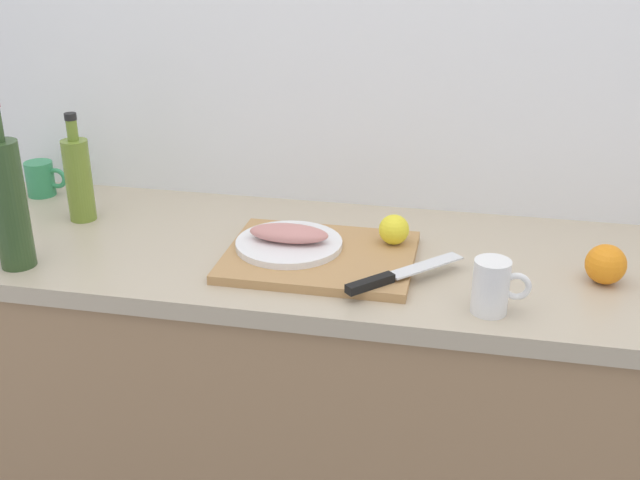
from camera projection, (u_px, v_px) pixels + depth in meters
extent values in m
cube|color=white|center=(387.00, 68.00, 1.87)|extent=(3.20, 0.05, 2.50)
cube|color=#9E7A56|center=(359.00, 426.00, 1.92)|extent=(2.00, 0.58, 0.86)
cube|color=#B7A88E|center=(364.00, 262.00, 1.73)|extent=(2.00, 0.60, 0.04)
cube|color=tan|center=(320.00, 257.00, 1.69)|extent=(0.41, 0.32, 0.02)
cylinder|color=white|center=(289.00, 244.00, 1.71)|extent=(0.24, 0.24, 0.01)
ellipsoid|color=tan|center=(289.00, 233.00, 1.70)|extent=(0.18, 0.08, 0.04)
cube|color=silver|center=(426.00, 266.00, 1.60)|extent=(0.15, 0.15, 0.00)
cube|color=black|center=(370.00, 283.00, 1.53)|extent=(0.09, 0.09, 0.02)
sphere|color=yellow|center=(394.00, 229.00, 1.72)|extent=(0.07, 0.07, 0.07)
cylinder|color=olive|center=(79.00, 181.00, 1.87)|extent=(0.06, 0.06, 0.20)
cylinder|color=olive|center=(72.00, 130.00, 1.82)|extent=(0.03, 0.03, 0.05)
cylinder|color=black|center=(70.00, 116.00, 1.81)|extent=(0.03, 0.03, 0.02)
cylinder|color=#2D4723|center=(9.00, 205.00, 1.62)|extent=(0.07, 0.07, 0.28)
cylinder|color=#338C59|center=(40.00, 179.00, 2.05)|extent=(0.07, 0.07, 0.09)
torus|color=#338C59|center=(57.00, 178.00, 2.04)|extent=(0.06, 0.01, 0.06)
cylinder|color=white|center=(491.00, 287.00, 1.46)|extent=(0.07, 0.07, 0.11)
torus|color=white|center=(517.00, 286.00, 1.45)|extent=(0.06, 0.01, 0.06)
sphere|color=orange|center=(606.00, 264.00, 1.58)|extent=(0.08, 0.08, 0.08)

